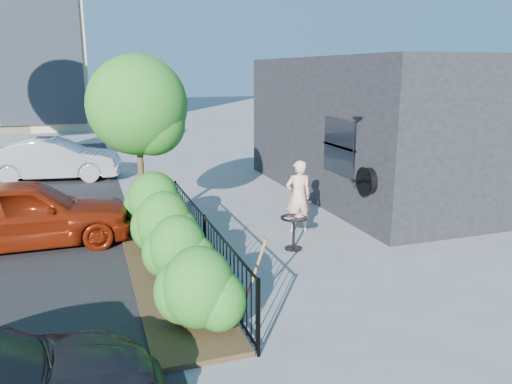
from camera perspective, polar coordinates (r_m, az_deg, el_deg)
name	(u,v)px	position (r m, az deg, el deg)	size (l,w,h in m)	color
ground	(280,261)	(9.87, 2.80, -7.93)	(120.00, 120.00, 0.00)	gray
shop_building	(395,126)	(15.86, 15.55, 7.32)	(6.22, 9.00, 4.00)	black
fence	(205,243)	(9.26, -5.86, -5.79)	(0.05, 6.05, 1.10)	black
planting_bed	(168,274)	(9.33, -10.02, -9.22)	(1.30, 6.00, 0.08)	#382616
shrubs	(171,237)	(9.20, -9.68, -5.13)	(1.10, 5.60, 1.24)	#16621B
patio_tree	(141,111)	(11.36, -13.03, 8.96)	(2.20, 2.20, 3.94)	#3F2B19
cafe_table	(294,227)	(10.39, 4.34, -4.02)	(0.55, 0.55, 0.74)	black
woman	(298,196)	(11.46, 4.88, -0.48)	(0.61, 0.40, 1.67)	#E1AA91
shovel	(252,283)	(7.54, -0.47, -10.41)	(0.44, 0.17, 1.28)	brown
car_red	(26,213)	(11.51, -24.81, -2.20)	(1.73, 4.30, 1.47)	maroon
car_silver	(54,159)	(18.22, -22.05, 3.47)	(1.49, 4.28, 1.41)	#A2A1A6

